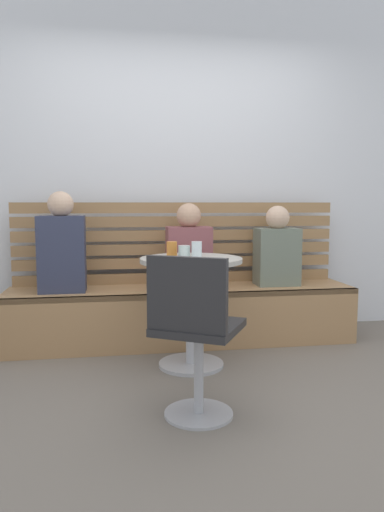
# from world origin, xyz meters

# --- Properties ---
(ground) EXTENTS (8.00, 8.00, 0.00)m
(ground) POSITION_xyz_m (0.00, 0.00, 0.00)
(ground) COLOR #70665B
(back_wall) EXTENTS (5.20, 0.10, 2.90)m
(back_wall) POSITION_xyz_m (0.00, 1.64, 1.45)
(back_wall) COLOR silver
(back_wall) RESTS_ON ground
(booth_bench) EXTENTS (2.70, 0.52, 0.44)m
(booth_bench) POSITION_xyz_m (0.00, 1.20, 0.22)
(booth_bench) COLOR #A87C51
(booth_bench) RESTS_ON ground
(booth_backrest) EXTENTS (2.65, 0.04, 0.67)m
(booth_backrest) POSITION_xyz_m (0.00, 1.44, 0.78)
(booth_backrest) COLOR #9A7249
(booth_backrest) RESTS_ON booth_bench
(cafe_table) EXTENTS (0.68, 0.68, 0.74)m
(cafe_table) POSITION_xyz_m (-0.02, 0.64, 0.52)
(cafe_table) COLOR #ADADB2
(cafe_table) RESTS_ON ground
(white_chair) EXTENTS (0.55, 0.55, 0.85)m
(white_chair) POSITION_xyz_m (-0.13, -0.16, 0.46)
(white_chair) COLOR #ADADB2
(white_chair) RESTS_ON ground
(person_adult) EXTENTS (0.34, 0.22, 0.75)m
(person_adult) POSITION_xyz_m (-0.91, 1.18, 0.78)
(person_adult) COLOR #333851
(person_adult) RESTS_ON booth_bench
(person_child_left) EXTENTS (0.34, 0.22, 0.66)m
(person_child_left) POSITION_xyz_m (0.05, 1.17, 0.73)
(person_child_left) COLOR brown
(person_child_left) RESTS_ON booth_bench
(person_child_middle) EXTENTS (0.34, 0.22, 0.64)m
(person_child_middle) POSITION_xyz_m (0.78, 1.21, 0.72)
(person_child_middle) COLOR slate
(person_child_middle) RESTS_ON booth_bench
(cup_water_clear) EXTENTS (0.07, 0.07, 0.11)m
(cup_water_clear) POSITION_xyz_m (0.02, 0.62, 0.80)
(cup_water_clear) COLOR white
(cup_water_clear) RESTS_ON cafe_table
(cup_glass_short) EXTENTS (0.08, 0.08, 0.08)m
(cup_glass_short) POSITION_xyz_m (-0.06, 0.67, 0.78)
(cup_glass_short) COLOR silver
(cup_glass_short) RESTS_ON cafe_table
(cup_tumbler_orange) EXTENTS (0.07, 0.07, 0.10)m
(cup_tumbler_orange) POSITION_xyz_m (-0.13, 0.76, 0.79)
(cup_tumbler_orange) COLOR orange
(cup_tumbler_orange) RESTS_ON cafe_table
(phone_on_table) EXTENTS (0.15, 0.10, 0.01)m
(phone_on_table) POSITION_xyz_m (-0.16, 0.65, 0.74)
(phone_on_table) COLOR black
(phone_on_table) RESTS_ON cafe_table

